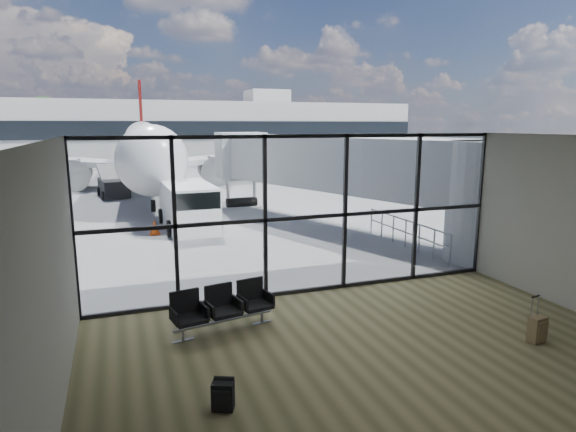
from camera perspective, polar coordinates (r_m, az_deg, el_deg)
ground at (r=52.70m, az=-14.25°, el=5.30°), size 220.00×220.00×0.00m
lounge_shell at (r=9.17m, az=13.36°, el=-2.75°), size 12.02×8.01×4.51m
glass_curtain_wall at (r=13.44m, az=2.16°, el=0.05°), size 12.10×0.12×4.50m
jet_bridge at (r=21.77m, az=7.29°, el=5.47°), size 8.00×16.50×4.33m
apron_railing at (r=19.37m, az=13.77°, el=-1.53°), size 0.06×5.46×1.11m
far_terminal at (r=74.36m, az=-16.54°, el=9.95°), size 80.00×12.20×11.00m
tree_4 at (r=85.78m, az=-30.91°, el=9.64°), size 5.61×5.61×8.07m
tree_5 at (r=84.87m, az=-26.92°, el=10.42°), size 6.27×6.27×9.03m
seating_row at (r=11.51m, az=-7.89°, el=-10.49°), size 2.41×1.09×1.07m
backpack at (r=8.70m, az=-7.73°, el=-20.36°), size 0.43×0.43×0.55m
suitcase at (r=12.19m, az=27.48°, el=-11.82°), size 0.42×0.33×1.05m
airliner at (r=41.39m, az=-16.55°, el=7.78°), size 31.76×36.77×9.47m
service_van at (r=22.61m, az=-11.70°, el=1.19°), size 2.43×4.82×2.07m
belt_loader at (r=34.19m, az=-20.03°, el=3.30°), size 2.16×4.52×2.00m
mobile_stairs at (r=24.21m, az=-27.56°, el=-0.48°), size 2.52×3.44×2.21m
traffic_cone_a at (r=21.86m, az=-15.54°, el=-1.31°), size 0.46×0.46×0.66m
traffic_cone_b at (r=26.09m, az=-8.34°, el=0.84°), size 0.43×0.43×0.61m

